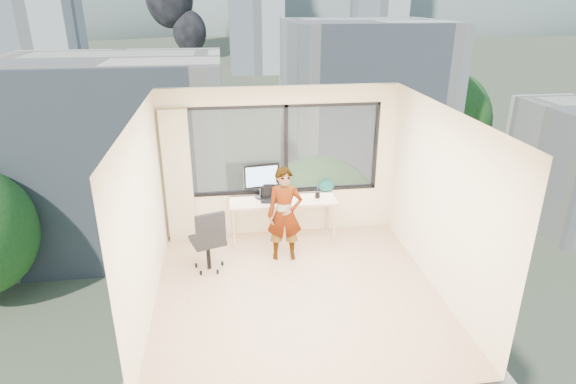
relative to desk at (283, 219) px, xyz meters
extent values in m
cube|color=beige|center=(0.00, -1.66, -0.38)|extent=(4.00, 4.00, 0.01)
cube|color=white|center=(0.00, -1.66, 2.23)|extent=(4.00, 4.00, 0.01)
cube|color=#F7E8BF|center=(0.00, -3.66, 0.93)|extent=(4.00, 0.01, 2.60)
cube|color=#F7E8BF|center=(-2.00, -1.66, 0.93)|extent=(0.01, 4.00, 2.60)
cube|color=#F7E8BF|center=(2.00, -1.66, 0.93)|extent=(0.01, 4.00, 2.60)
cube|color=beige|center=(-1.72, 0.22, 0.77)|extent=(0.45, 0.14, 2.30)
cube|color=beige|center=(0.00, 0.00, 0.00)|extent=(1.80, 0.60, 0.75)
imported|color=#2D2D33|center=(-0.05, -0.64, 0.39)|extent=(0.58, 0.40, 1.53)
cube|color=white|center=(-0.20, 0.26, 0.41)|extent=(0.34, 0.30, 0.07)
cube|color=black|center=(-0.32, -0.06, 0.38)|extent=(0.12, 0.08, 0.01)
cylinder|color=black|center=(0.59, -0.01, 0.43)|extent=(0.11, 0.11, 0.11)
ellipsoid|color=#0B4247|center=(0.80, 0.24, 0.48)|extent=(0.31, 0.20, 0.22)
cube|color=#515B3D|center=(0.00, 118.34, -14.38)|extent=(400.00, 400.00, 0.04)
cube|color=#F4E6CC|center=(-9.00, 28.34, -7.38)|extent=(16.00, 12.00, 14.00)
cube|color=silver|center=(12.00, 36.34, -6.38)|extent=(14.00, 13.00, 16.00)
cube|color=silver|center=(-35.00, 93.34, -0.38)|extent=(14.00, 14.00, 28.00)
cube|color=silver|center=(8.00, 118.34, 0.62)|extent=(13.00, 13.00, 30.00)
cube|color=silver|center=(45.00, 138.34, -1.38)|extent=(15.00, 15.00, 26.00)
cube|color=silver|center=(-60.00, 148.34, -3.38)|extent=(16.00, 14.00, 22.00)
ellipsoid|color=slate|center=(-120.00, 318.34, -14.38)|extent=(288.00, 216.00, 90.00)
ellipsoid|color=slate|center=(100.00, 318.34, -14.38)|extent=(300.00, 220.00, 96.00)
camera|label=1|loc=(-0.91, -7.41, 3.56)|focal=29.89mm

